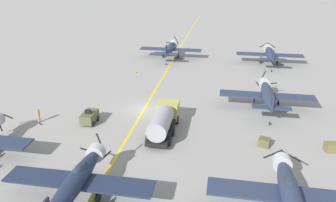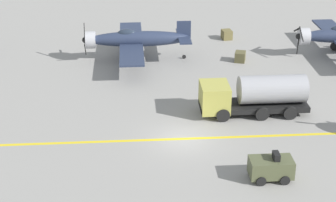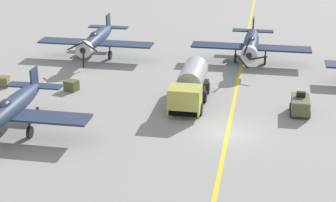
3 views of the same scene
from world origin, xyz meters
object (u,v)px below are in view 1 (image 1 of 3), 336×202
(airplane_mid_right, at_px, (268,94))
(airplane_near_center, at_px, (76,181))
(tow_tractor, at_px, (90,117))
(ground_crew_walking, at_px, (38,115))
(fuel_tanker, at_px, (163,120))
(airplane_far_center, at_px, (170,48))
(supply_crate_by_tanker, at_px, (331,147))
(airplane_near_right, at_px, (290,194))
(traffic_cone, at_px, (135,72))
(airplane_far_right, at_px, (270,54))
(supply_crate_mid_lane, at_px, (264,142))

(airplane_mid_right, bearing_deg, airplane_near_center, -125.59)
(tow_tractor, xyz_separation_m, ground_crew_walking, (-6.01, -0.86, 0.20))
(airplane_mid_right, distance_m, fuel_tanker, 14.65)
(tow_tractor, bearing_deg, airplane_far_center, 81.02)
(tow_tractor, relative_size, supply_crate_by_tanker, 2.30)
(airplane_near_right, bearing_deg, fuel_tanker, 128.25)
(airplane_far_center, distance_m, traffic_cone, 11.18)
(fuel_tanker, relative_size, supply_crate_by_tanker, 7.07)
(airplane_near_right, relative_size, airplane_far_right, 1.00)
(airplane_far_center, xyz_separation_m, airplane_far_right, (18.70, -0.76, 0.00))
(airplane_mid_right, distance_m, ground_crew_walking, 28.22)
(ground_crew_walking, bearing_deg, airplane_near_center, -49.56)
(tow_tractor, bearing_deg, fuel_tanker, -5.11)
(ground_crew_walking, relative_size, supply_crate_mid_lane, 1.64)
(airplane_far_right, bearing_deg, ground_crew_walking, -128.95)
(airplane_near_center, relative_size, ground_crew_walking, 6.58)
(tow_tractor, relative_size, traffic_cone, 4.73)
(airplane_mid_right, height_order, fuel_tanker, airplane_mid_right)
(supply_crate_mid_lane, bearing_deg, airplane_near_center, -143.40)
(airplane_near_right, distance_m, airplane_mid_right, 19.75)
(airplane_far_right, xyz_separation_m, traffic_cone, (-23.02, -9.40, -1.74))
(supply_crate_by_tanker, bearing_deg, airplane_far_center, 124.82)
(airplane_near_right, xyz_separation_m, traffic_cone, (-20.16, 31.13, -1.74))
(tow_tractor, bearing_deg, airplane_near_right, -30.36)
(supply_crate_by_tanker, height_order, supply_crate_mid_lane, supply_crate_by_tanker)
(airplane_near_right, distance_m, tow_tractor, 23.76)
(airplane_far_center, distance_m, tow_tractor, 29.69)
(airplane_far_center, bearing_deg, supply_crate_by_tanker, -53.41)
(airplane_near_center, xyz_separation_m, supply_crate_by_tanker, (21.70, 11.48, -1.54))
(airplane_mid_right, bearing_deg, airplane_far_right, 85.49)
(supply_crate_mid_lane, bearing_deg, airplane_far_center, 115.84)
(airplane_mid_right, relative_size, ground_crew_walking, 6.58)
(airplane_near_center, distance_m, traffic_cone, 32.67)
(airplane_near_center, bearing_deg, airplane_near_right, 16.65)
(airplane_mid_right, distance_m, supply_crate_by_tanker, 11.01)
(fuel_tanker, relative_size, supply_crate_mid_lane, 7.20)
(ground_crew_walking, height_order, supply_crate_by_tanker, ground_crew_walking)
(airplane_far_right, bearing_deg, tow_tractor, -123.28)
(ground_crew_walking, distance_m, traffic_cone, 20.99)
(airplane_near_right, relative_size, airplane_mid_right, 1.00)
(airplane_far_center, height_order, airplane_far_right, same)
(supply_crate_mid_lane, relative_size, traffic_cone, 2.02)
(airplane_mid_right, relative_size, airplane_far_right, 1.00)
(airplane_near_center, relative_size, fuel_tanker, 1.50)
(airplane_near_center, bearing_deg, supply_crate_mid_lane, 48.88)
(airplane_far_center, xyz_separation_m, supply_crate_by_tanker, (21.59, -31.04, -1.54))
(airplane_near_center, bearing_deg, airplane_far_center, 102.13)
(airplane_mid_right, relative_size, tow_tractor, 4.62)
(airplane_mid_right, xyz_separation_m, traffic_cone, (-20.53, 11.39, -1.74))
(airplane_near_center, xyz_separation_m, tow_tractor, (-4.52, 13.21, -1.22))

